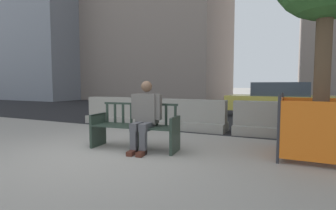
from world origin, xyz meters
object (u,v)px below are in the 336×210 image
at_px(car_taxi_near, 284,100).
at_px(construction_fence, 320,127).
at_px(jersey_barrier_left, 117,113).
at_px(street_bench, 135,129).
at_px(jersey_barrier_centre, 190,118).
at_px(seated_person, 145,114).
at_px(jersey_barrier_right, 276,122).

bearing_deg(car_taxi_near, construction_fence, -82.91).
height_order(jersey_barrier_left, construction_fence, construction_fence).
height_order(street_bench, car_taxi_near, car_taxi_near).
distance_m(street_bench, jersey_barrier_centre, 2.47).
relative_size(street_bench, car_taxi_near, 0.41).
xyz_separation_m(jersey_barrier_centre, jersey_barrier_left, (-2.53, 0.11, 0.00)).
height_order(jersey_barrier_centre, construction_fence, construction_fence).
height_order(jersey_barrier_left, car_taxi_near, car_taxi_near).
bearing_deg(jersey_barrier_left, car_taxi_near, 41.08).
relative_size(seated_person, car_taxi_near, 0.31).
relative_size(street_bench, jersey_barrier_right, 0.86).
height_order(seated_person, jersey_barrier_centre, seated_person).
bearing_deg(jersey_barrier_left, jersey_barrier_centre, -2.49).
bearing_deg(jersey_barrier_right, construction_fence, -65.87).
bearing_deg(construction_fence, seated_person, -164.54).
height_order(seated_person, car_taxi_near, car_taxi_near).
distance_m(jersey_barrier_centre, construction_fence, 3.41).
bearing_deg(jersey_barrier_left, seated_person, -45.21).
distance_m(jersey_barrier_right, car_taxi_near, 4.24).
distance_m(jersey_barrier_centre, jersey_barrier_right, 2.20).
bearing_deg(seated_person, car_taxi_near, 72.09).
distance_m(seated_person, jersey_barrier_centre, 2.51).
xyz_separation_m(street_bench, jersey_barrier_centre, (0.20, 2.46, -0.06)).
bearing_deg(jersey_barrier_centre, street_bench, -94.64).
bearing_deg(jersey_barrier_left, construction_fence, -18.04).
relative_size(jersey_barrier_left, construction_fence, 1.59).
xyz_separation_m(jersey_barrier_right, construction_fence, (0.77, -1.71, 0.20)).
bearing_deg(street_bench, jersey_barrier_right, 46.08).
relative_size(jersey_barrier_left, car_taxi_near, 0.47).
xyz_separation_m(street_bench, construction_fence, (3.16, 0.78, 0.15)).
bearing_deg(street_bench, seated_person, -7.01).
xyz_separation_m(jersey_barrier_centre, construction_fence, (2.96, -1.68, 0.20)).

